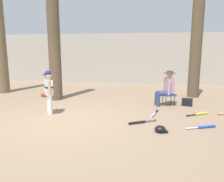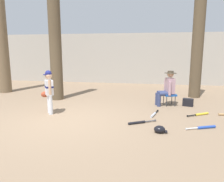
# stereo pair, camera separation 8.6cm
# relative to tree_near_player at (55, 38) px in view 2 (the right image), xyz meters

# --- Properties ---
(ground_plane) EXTENTS (60.00, 60.00, 0.00)m
(ground_plane) POSITION_rel_tree_near_player_xyz_m (1.31, -2.46, -2.35)
(ground_plane) COLOR #897056
(concrete_back_wall) EXTENTS (18.00, 0.36, 2.84)m
(concrete_back_wall) POSITION_rel_tree_near_player_xyz_m (1.31, 4.83, -0.92)
(concrete_back_wall) COLOR #ADA89E
(concrete_back_wall) RESTS_ON ground
(tree_near_player) EXTENTS (0.68, 0.68, 5.38)m
(tree_near_player) POSITION_rel_tree_near_player_xyz_m (0.00, 0.00, 0.00)
(tree_near_player) COLOR brown
(tree_near_player) RESTS_ON ground
(tree_behind_spectator) EXTENTS (0.72, 0.72, 4.15)m
(tree_behind_spectator) POSITION_rel_tree_near_player_xyz_m (5.33, 1.36, -0.63)
(tree_behind_spectator) COLOR brown
(tree_behind_spectator) RESTS_ON ground
(young_ballplayer) EXTENTS (0.52, 0.50, 1.31)m
(young_ballplayer) POSITION_rel_tree_near_player_xyz_m (0.60, -1.91, -1.60)
(young_ballplayer) COLOR white
(young_ballplayer) RESTS_ON ground
(folding_stool) EXTENTS (0.50, 0.50, 0.41)m
(folding_stool) POSITION_rel_tree_near_player_xyz_m (4.22, -0.25, -1.98)
(folding_stool) COLOR #194C9E
(folding_stool) RESTS_ON ground
(seated_spectator) EXTENTS (0.68, 0.53, 1.20)m
(seated_spectator) POSITION_rel_tree_near_player_xyz_m (4.12, -0.28, -1.71)
(seated_spectator) COLOR navy
(seated_spectator) RESTS_ON ground
(handbag_beside_stool) EXTENTS (0.38, 0.27, 0.26)m
(handbag_beside_stool) POSITION_rel_tree_near_player_xyz_m (4.85, -0.24, -2.22)
(handbag_beside_stool) COLOR black
(handbag_beside_stool) RESTS_ON ground
(tree_far_left) EXTENTS (0.72, 0.72, 5.56)m
(tree_far_left) POSITION_rel_tree_near_player_xyz_m (-2.98, 0.98, 0.09)
(tree_far_left) COLOR brown
(tree_far_left) RESTS_ON ground
(bat_blue_youth) EXTENTS (0.76, 0.37, 0.07)m
(bat_blue_youth) POSITION_rel_tree_near_player_xyz_m (4.88, -2.46, -2.31)
(bat_blue_youth) COLOR #2347AD
(bat_blue_youth) RESTS_ON ground
(bat_aluminum_silver) EXTENTS (0.26, 0.73, 0.07)m
(bat_aluminum_silver) POSITION_rel_tree_near_player_xyz_m (3.68, -1.57, -2.31)
(bat_aluminum_silver) COLOR #B7BCC6
(bat_aluminum_silver) RESTS_ON ground
(bat_black_composite) EXTENTS (0.72, 0.46, 0.07)m
(bat_black_composite) POSITION_rel_tree_near_player_xyz_m (3.30, -2.37, -2.31)
(bat_black_composite) COLOR black
(bat_black_composite) RESTS_ON ground
(bat_yellow_trainer) EXTENTS (0.68, 0.47, 0.07)m
(bat_yellow_trainer) POSITION_rel_tree_near_player_xyz_m (5.03, -1.30, -2.31)
(bat_yellow_trainer) COLOR yellow
(bat_yellow_trainer) RESTS_ON ground
(batting_helmet_black) EXTENTS (0.31, 0.24, 0.18)m
(batting_helmet_black) POSITION_rel_tree_near_player_xyz_m (3.80, -2.92, -2.27)
(batting_helmet_black) COLOR black
(batting_helmet_black) RESTS_ON ground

